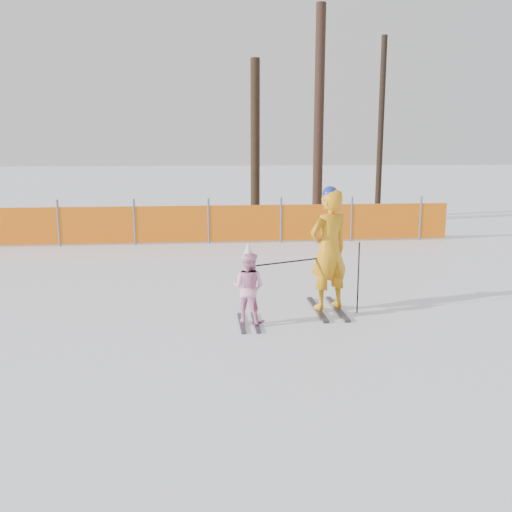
{
  "coord_description": "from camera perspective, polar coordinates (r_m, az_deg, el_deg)",
  "views": [
    {
      "loc": [
        -0.86,
        -8.18,
        2.75
      ],
      "look_at": [
        0.0,
        0.5,
        1.0
      ],
      "focal_mm": 40.0,
      "sensor_mm": 36.0,
      "label": 1
    }
  ],
  "objects": [
    {
      "name": "safety_fence",
      "position": [
        15.75,
        -10.79,
        3.13
      ],
      "size": [
        16.79,
        0.06,
        1.25
      ],
      "color": "#595960",
      "rests_on": "ground"
    },
    {
      "name": "ground",
      "position": [
        8.67,
        0.33,
        -7.15
      ],
      "size": [
        120.0,
        120.0,
        0.0
      ],
      "primitive_type": "plane",
      "color": "white",
      "rests_on": "ground"
    },
    {
      "name": "tree_trunks",
      "position": [
        19.57,
        5.11,
        12.55
      ],
      "size": [
        4.66,
        1.12,
        7.06
      ],
      "color": "#301E15",
      "rests_on": "ground"
    },
    {
      "name": "adult",
      "position": [
        9.35,
        7.3,
        0.67
      ],
      "size": [
        0.85,
        1.39,
        2.06
      ],
      "color": "black",
      "rests_on": "ground"
    },
    {
      "name": "child",
      "position": [
        8.67,
        -0.76,
        -3.11
      ],
      "size": [
        0.66,
        0.98,
        1.28
      ],
      "color": "black",
      "rests_on": "ground"
    },
    {
      "name": "ski_poles",
      "position": [
        9.14,
        6.79,
        -1.37
      ],
      "size": [
        1.72,
        0.51,
        1.18
      ],
      "color": "black",
      "rests_on": "ground"
    }
  ]
}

